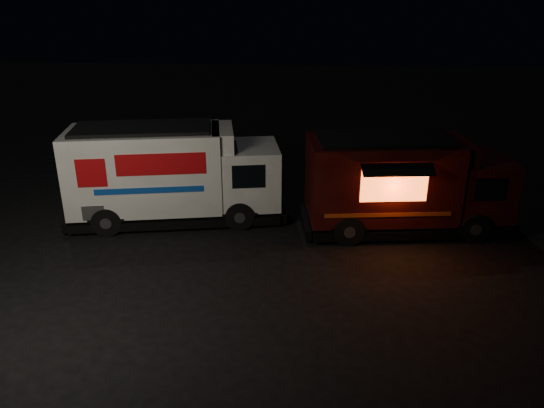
{
  "coord_description": "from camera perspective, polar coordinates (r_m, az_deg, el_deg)",
  "views": [
    {
      "loc": [
        2.73,
        -11.97,
        6.88
      ],
      "look_at": [
        1.46,
        2.0,
        1.15
      ],
      "focal_mm": 35.0,
      "sensor_mm": 36.0,
      "label": 1
    }
  ],
  "objects": [
    {
      "name": "white_truck",
      "position": [
        16.77,
        -10.32,
        3.24
      ],
      "size": [
        7.05,
        3.57,
        3.05
      ],
      "primitive_type": null,
      "rotation": [
        0.0,
        0.0,
        0.2
      ],
      "color": "white",
      "rests_on": "ground"
    },
    {
      "name": "ground",
      "position": [
        14.08,
        -6.71,
        -7.2
      ],
      "size": [
        80.0,
        80.0,
        0.0
      ],
      "primitive_type": "plane",
      "color": "black",
      "rests_on": "ground"
    },
    {
      "name": "red_truck",
      "position": [
        16.34,
        14.34,
        2.12
      ],
      "size": [
        6.51,
        3.14,
        2.91
      ],
      "primitive_type": null,
      "rotation": [
        0.0,
        0.0,
        0.14
      ],
      "color": "#380E0A",
      "rests_on": "ground"
    }
  ]
}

